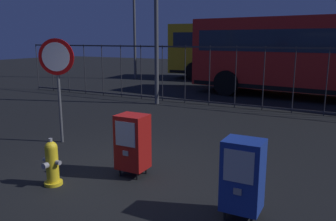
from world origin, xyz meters
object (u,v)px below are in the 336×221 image
(stop_sign, at_px, (57,69))
(bus_far, at_px, (269,49))
(newspaper_box_secondary, at_px, (132,142))
(newspaper_box_primary, at_px, (243,175))
(fire_hydrant, at_px, (52,163))
(bus_near, at_px, (336,53))

(stop_sign, xyz_separation_m, bus_far, (1.61, 13.40, 0.11))
(newspaper_box_secondary, relative_size, bus_far, 0.10)
(newspaper_box_primary, height_order, bus_far, bus_far)
(fire_hydrant, height_order, bus_far, bus_far)
(newspaper_box_secondary, xyz_separation_m, bus_far, (-0.79, 14.23, 1.14))
(newspaper_box_secondary, height_order, bus_near, bus_near)
(newspaper_box_primary, distance_m, newspaper_box_secondary, 2.06)
(bus_near, bearing_deg, bus_far, 131.44)
(newspaper_box_primary, xyz_separation_m, newspaper_box_secondary, (-1.98, 0.55, 0.00))
(fire_hydrant, relative_size, bus_near, 0.07)
(newspaper_box_secondary, height_order, bus_far, bus_far)
(newspaper_box_secondary, bearing_deg, stop_sign, 160.98)
(newspaper_box_secondary, bearing_deg, fire_hydrant, -134.08)
(newspaper_box_primary, height_order, bus_near, bus_near)
(newspaper_box_primary, height_order, newspaper_box_secondary, same)
(fire_hydrant, bearing_deg, bus_far, 89.67)
(fire_hydrant, relative_size, newspaper_box_primary, 0.73)
(fire_hydrant, xyz_separation_m, newspaper_box_primary, (2.86, 0.36, 0.22))
(bus_far, bearing_deg, newspaper_box_secondary, -92.04)
(newspaper_box_primary, relative_size, bus_far, 0.10)
(bus_near, bearing_deg, fire_hydrant, -101.78)
(fire_hydrant, height_order, newspaper_box_secondary, newspaper_box_secondary)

